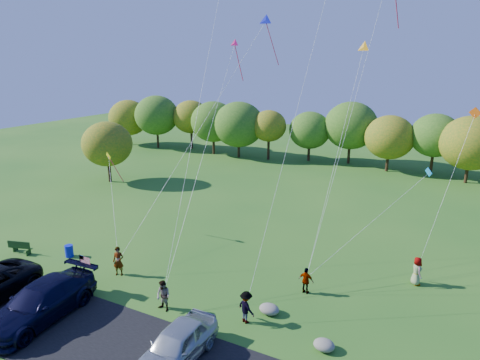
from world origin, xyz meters
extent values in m
plane|color=#235E1A|center=(0.00, 0.00, 0.00)|extent=(140.00, 140.00, 0.00)
cube|color=black|center=(0.00, -4.00, 0.03)|extent=(44.00, 6.00, 0.06)
cylinder|color=#372514|center=(-34.86, 38.26, 1.14)|extent=(0.36, 0.36, 2.28)
ellipsoid|color=#316218|center=(-34.86, 38.26, 3.99)|extent=(5.26, 5.26, 4.74)
cylinder|color=#372514|center=(-30.35, 36.57, 1.40)|extent=(0.36, 0.36, 2.79)
ellipsoid|color=#316218|center=(-30.35, 36.57, 4.62)|extent=(5.64, 5.64, 5.07)
cylinder|color=#372514|center=(-24.38, 39.54, 1.22)|extent=(0.36, 0.36, 2.45)
ellipsoid|color=#2D5E19|center=(-24.38, 39.54, 4.62)|extent=(6.67, 6.67, 6.00)
cylinder|color=#372514|center=(-19.81, 39.07, 1.22)|extent=(0.36, 0.36, 2.45)
ellipsoid|color=#316218|center=(-19.81, 39.07, 4.28)|extent=(5.62, 5.62, 5.06)
cylinder|color=#372514|center=(-14.73, 37.89, 1.18)|extent=(0.36, 0.36, 2.36)
ellipsoid|color=#316218|center=(-14.73, 37.89, 4.08)|extent=(5.30, 5.30, 4.77)
cylinder|color=#372514|center=(-9.72, 38.86, 1.15)|extent=(0.36, 0.36, 2.31)
ellipsoid|color=#316218|center=(-9.72, 38.86, 4.30)|extent=(6.15, 6.15, 5.54)
cylinder|color=#372514|center=(-5.70, 38.94, 1.21)|extent=(0.36, 0.36, 2.42)
ellipsoid|color=#2D5E19|center=(-5.70, 38.94, 4.01)|extent=(4.87, 4.87, 4.38)
cylinder|color=#372514|center=(0.45, 36.93, 1.43)|extent=(0.36, 0.36, 2.85)
ellipsoid|color=#316218|center=(0.45, 36.93, 4.54)|extent=(5.19, 5.19, 4.67)
cylinder|color=#372514|center=(4.30, 38.52, 1.35)|extent=(0.36, 0.36, 2.69)
ellipsoid|color=#2D5E19|center=(4.30, 38.52, 4.91)|extent=(6.82, 6.82, 6.14)
cylinder|color=#372514|center=(10.64, 36.09, 1.22)|extent=(0.36, 0.36, 2.44)
ellipsoid|color=#316218|center=(10.64, 36.09, 4.64)|extent=(6.78, 6.78, 6.11)
cylinder|color=#372514|center=(-22.00, 18.00, 1.30)|extent=(0.36, 0.36, 2.60)
ellipsoid|color=#316218|center=(-22.00, 18.00, 4.42)|extent=(5.60, 5.60, 5.04)
imported|color=black|center=(-5.60, -3.95, 1.03)|extent=(3.15, 6.82, 1.93)
imported|color=#B4BBC0|center=(2.91, -3.34, 0.92)|extent=(2.07, 5.06, 1.72)
imported|color=#4C4C59|center=(-5.41, 1.76, 0.97)|extent=(0.84, 0.71, 1.95)
imported|color=#4C4C59|center=(-0.28, -0.18, 0.90)|extent=(0.97, 0.82, 1.80)
imported|color=#4C4C59|center=(4.31, 0.99, 0.90)|extent=(1.33, 1.07, 1.80)
imported|color=#4C4C59|center=(6.15, 5.31, 0.82)|extent=(0.99, 0.48, 1.64)
imported|color=#4C4C59|center=(11.88, 9.54, 0.91)|extent=(0.95, 1.06, 1.82)
cube|color=#183814|center=(-14.00, 0.91, 0.41)|extent=(1.72, 0.63, 0.06)
cube|color=#183814|center=(-14.00, 0.73, 0.71)|extent=(1.70, 0.58, 0.54)
cube|color=#183814|center=(-14.74, 0.91, 0.21)|extent=(0.20, 0.44, 0.41)
cube|color=#183814|center=(-13.27, 0.91, 0.21)|extent=(0.20, 0.44, 0.41)
cylinder|color=#0D19C5|center=(-10.47, 2.12, 0.43)|extent=(0.57, 0.57, 0.86)
cylinder|color=black|center=(-6.06, -0.70, 1.17)|extent=(0.05, 0.05, 2.35)
cube|color=red|center=(-5.64, -0.70, 2.02)|extent=(0.84, 0.56, 0.02)
cube|color=navy|center=(-5.90, -0.69, 2.19)|extent=(0.34, 0.02, 0.26)
ellipsoid|color=gray|center=(5.10, 2.27, 0.29)|extent=(1.15, 0.90, 0.57)
ellipsoid|color=slate|center=(8.71, 0.71, 0.27)|extent=(1.05, 0.88, 0.55)
cone|color=#121ABC|center=(-0.41, 13.20, 16.34)|extent=(1.11, 0.71, 0.93)
cone|color=orange|center=(6.82, 12.98, 14.37)|extent=(0.92, 0.44, 0.86)
cube|color=#D44F0E|center=(13.83, 12.61, 10.50)|extent=(0.71, 0.32, 0.74)
cube|color=#FFF615|center=(-10.60, 6.80, 6.44)|extent=(0.69, 0.28, 0.70)
cube|color=#1484D1|center=(11.55, 14.90, 6.00)|extent=(0.53, 0.58, 0.73)
cone|color=#C30D5E|center=(-2.28, 11.89, 14.74)|extent=(0.74, 0.41, 0.66)
camera|label=1|loc=(13.40, -16.87, 13.61)|focal=32.00mm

